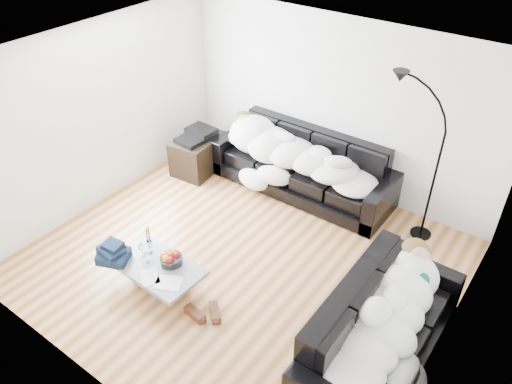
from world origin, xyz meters
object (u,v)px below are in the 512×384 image
Objects in this scene: candle_right at (149,235)px; shoes at (204,313)px; wine_glass_a at (150,248)px; stereo at (197,134)px; sofa_back at (303,164)px; sleeper_right at (385,315)px; coffee_table at (159,275)px; av_cabinet at (199,154)px; candle_left at (147,235)px; floor_lamp at (435,175)px; wine_glass_b at (142,250)px; sofa_right at (382,329)px; sleeper_back at (302,154)px; wine_glass_c at (147,257)px; fruit_bowl at (171,258)px.

candle_right is 1.23m from shoes.
wine_glass_a is 2.43m from stereo.
sofa_back is 2.59m from candle_right.
sofa_back is 11.50× the size of candle_right.
wine_glass_a is at bearing 99.87° from sleeper_right.
av_cabinet is at bearing 120.83° from coffee_table.
sofa_back is 1.48× the size of sleeper_right.
candle_left is at bearing 97.00° from sleeper_right.
sleeper_right is at bearing -91.98° from floor_lamp.
wine_glass_a is (-0.53, -2.63, -0.05)m from sofa_back.
wine_glass_a is 0.11m from wine_glass_b.
shoes is 3.13m from av_cabinet.
floor_lamp is at bearing 11.43° from stereo.
wine_glass_a is at bearing 99.87° from sofa_right.
wine_glass_a is 0.77× the size of candle_left.
stereo is (-0.95, 2.02, 0.22)m from candle_left.
sleeper_back is at bearing 74.38° from candle_right.
av_cabinet reaches higher than coffee_table.
coffee_table is 3.65m from floor_lamp.
sleeper_back reaches higher than candle_right.
wine_glass_a is 3.66m from floor_lamp.
wine_glass_b is at bearing 101.51° from sofa_right.
stereo reaches higher than wine_glass_c.
floor_lamp reaches higher than coffee_table.
candle_right is 0.55× the size of stereo.
sleeper_back is 14.44× the size of wine_glass_a.
wine_glass_b reaches higher than wine_glass_c.
sofa_right is (2.26, -2.14, -0.01)m from sofa_back.
coffee_table is 2.33× the size of shoes.
stereo reaches higher than av_cabinet.
candle_left reaches higher than shoes.
sleeper_right is at bearing -42.80° from sleeper_back.
stereo is (0.00, 0.00, 0.36)m from av_cabinet.
wine_glass_b is 1.09m from shoes.
floor_lamp reaches higher than fruit_bowl.
candle_left is 0.25× the size of av_cabinet.
sofa_right is at bearing -43.47° from sofa_back.
coffee_table is at bearing -27.30° from wine_glass_a.
av_cabinet is (-1.21, 2.27, -0.11)m from wine_glass_c.
shoes is 0.24× the size of floor_lamp.
wine_glass_c is at bearing -141.06° from floor_lamp.
sofa_right reaches higher than candle_right.
sofa_right is at bearing 12.92° from wine_glass_c.
coffee_table is (-0.31, -2.69, -0.50)m from sleeper_back.
wine_glass_c is at bearing -17.66° from wine_glass_b.
shoes is (1.03, -0.07, -0.36)m from wine_glass_b.
sofa_back is 2.86m from shoes.
floor_lamp is (3.55, 0.55, 0.68)m from av_cabinet.
wine_glass_b is at bearing -69.27° from av_cabinet.
wine_glass_a is (-0.33, -0.02, -0.00)m from fruit_bowl.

